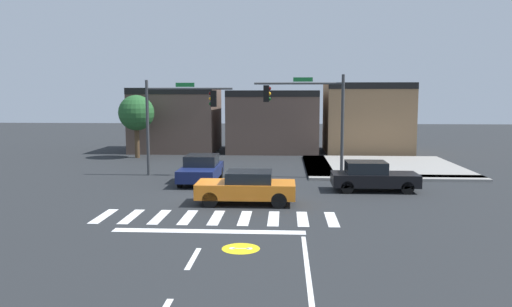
{
  "coord_description": "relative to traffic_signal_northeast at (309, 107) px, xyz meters",
  "views": [
    {
      "loc": [
        2.67,
        -23.94,
        4.78
      ],
      "look_at": [
        1.26,
        0.56,
        1.94
      ],
      "focal_mm": 36.05,
      "sensor_mm": 36.0,
      "label": 1
    }
  ],
  "objects": [
    {
      "name": "traffic_signal_northwest",
      "position": [
        -7.65,
        0.3,
        -0.19
      ],
      "size": [
        5.11,
        0.32,
        5.6
      ],
      "color": "#383A3D",
      "rests_on": "ground_plane"
    },
    {
      "name": "roadside_tree",
      "position": [
        -12.52,
        8.52,
        -0.68
      ],
      "size": [
        2.66,
        2.66,
        4.73
      ],
      "color": "#4C3823",
      "rests_on": "ground_plane"
    },
    {
      "name": "car_orange",
      "position": [
        -3.03,
        -7.35,
        -3.31
      ],
      "size": [
        4.29,
        1.91,
        1.44
      ],
      "rotation": [
        0.0,
        0.0,
        3.14
      ],
      "color": "orange",
      "rests_on": "ground_plane"
    },
    {
      "name": "ground_plane",
      "position": [
        -4.02,
        -5.48,
        -4.04
      ],
      "size": [
        120.0,
        120.0,
        0.0
      ],
      "primitive_type": "plane",
      "color": "#232628"
    },
    {
      "name": "traffic_signal_northeast",
      "position": [
        0.0,
        0.0,
        0.0
      ],
      "size": [
        5.12,
        0.32,
        5.89
      ],
      "rotation": [
        0.0,
        0.0,
        3.14
      ],
      "color": "#383A3D",
      "rests_on": "ground_plane"
    },
    {
      "name": "car_navy",
      "position": [
        -5.91,
        -1.96,
        -3.31
      ],
      "size": [
        1.92,
        4.58,
        1.48
      ],
      "rotation": [
        0.0,
        0.0,
        -1.57
      ],
      "color": "#141E4C",
      "rests_on": "ground_plane"
    },
    {
      "name": "bike_detector_marking",
      "position": [
        -2.71,
        -13.94,
        -4.04
      ],
      "size": [
        1.19,
        1.19,
        0.01
      ],
      "color": "yellow",
      "rests_on": "ground_plane"
    },
    {
      "name": "storefront_row",
      "position": [
        -2.44,
        13.77,
        -1.36
      ],
      "size": [
        22.76,
        7.02,
        5.68
      ],
      "color": "brown",
      "rests_on": "ground_plane"
    },
    {
      "name": "lane_markings",
      "position": [
        -2.86,
        -16.9,
        -4.04
      ],
      "size": [
        6.8,
        18.75,
        0.01
      ],
      "color": "white",
      "rests_on": "ground_plane"
    },
    {
      "name": "car_black",
      "position": [
        2.97,
        -3.97,
        -3.31
      ],
      "size": [
        4.21,
        1.83,
        1.47
      ],
      "color": "black",
      "rests_on": "ground_plane"
    },
    {
      "name": "curb_corner_northeast",
      "position": [
        4.47,
        3.94,
        -3.97
      ],
      "size": [
        10.0,
        10.6,
        0.15
      ],
      "color": "gray",
      "rests_on": "ground_plane"
    },
    {
      "name": "crosswalk_near",
      "position": [
        -4.02,
        -9.98,
        -4.04
      ],
      "size": [
        9.36,
        2.41,
        0.01
      ],
      "color": "silver",
      "rests_on": "ground_plane"
    }
  ]
}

